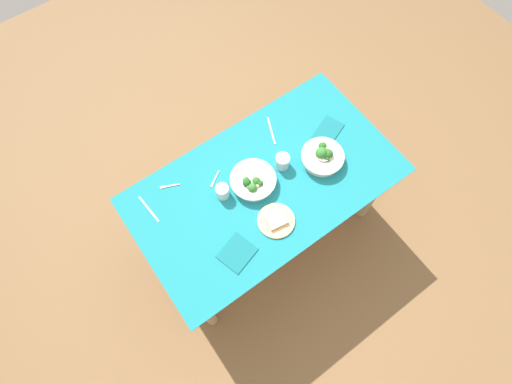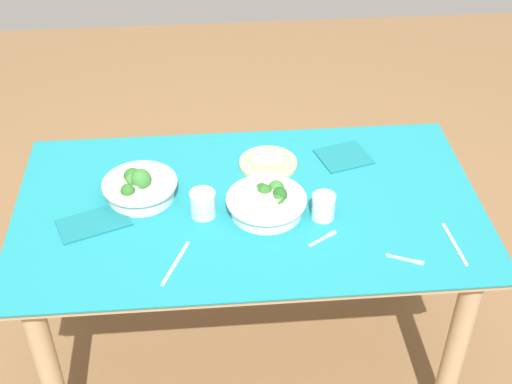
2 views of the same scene
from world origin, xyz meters
name	(u,v)px [view 2 (image 2 of 2)]	position (x,y,z in m)	size (l,w,h in m)	color
ground_plane	(250,353)	(0.00, 0.00, 0.00)	(6.00, 6.00, 0.00)	brown
dining_table	(249,231)	(0.00, 0.00, 0.62)	(1.49, 0.84, 0.74)	#197A84
broccoli_bowl_far	(139,187)	(-0.35, 0.07, 0.78)	(0.24, 0.24, 0.11)	silver
broccoli_bowl_near	(267,203)	(0.06, -0.04, 0.77)	(0.25, 0.25, 0.09)	white
bread_side_plate	(268,162)	(0.08, 0.21, 0.75)	(0.20, 0.20, 0.03)	#D6B27A
water_glass_center	(323,206)	(0.23, -0.08, 0.78)	(0.07, 0.07, 0.08)	silver
water_glass_side	(203,204)	(-0.14, -0.04, 0.78)	(0.08, 0.08, 0.09)	silver
fork_by_far_bowl	(407,260)	(0.44, -0.30, 0.74)	(0.11, 0.05, 0.00)	#B7B7BC
fork_by_near_bowl	(324,238)	(0.21, -0.18, 0.74)	(0.09, 0.07, 0.00)	#B7B7BC
table_knife_left	(176,263)	(-0.23, -0.26, 0.74)	(0.19, 0.01, 0.00)	#B7B7BC
table_knife_right	(455,244)	(0.60, -0.24, 0.74)	(0.19, 0.01, 0.00)	#B7B7BC
napkin_folded_upper	(344,157)	(0.35, 0.23, 0.74)	(0.17, 0.15, 0.01)	#156870
napkin_folded_lower	(94,223)	(-0.48, -0.06, 0.74)	(0.21, 0.12, 0.01)	#156870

